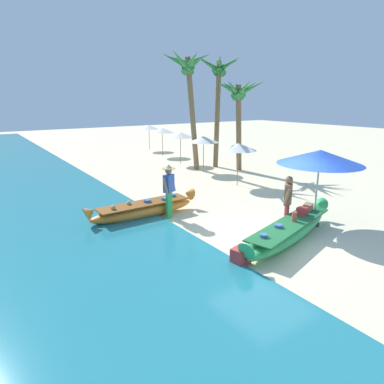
{
  "coord_description": "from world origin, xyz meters",
  "views": [
    {
      "loc": [
        -6.72,
        -6.14,
        3.77
      ],
      "look_at": [
        -0.94,
        2.43,
        0.9
      ],
      "focal_mm": 31.27,
      "sensor_mm": 36.0,
      "label": 1
    }
  ],
  "objects_px": {
    "boat_green_foreground": "(290,230)",
    "person_vendor_hatted": "(169,187)",
    "patio_umbrella_large": "(320,157)",
    "palm_tree_leaning_seaward": "(188,75)",
    "palm_tree_mid_cluster": "(239,97)",
    "palm_tree_tall_inland": "(218,78)",
    "person_tourist_customer": "(288,200)",
    "cooler_box": "(241,256)",
    "boat_orange_midground": "(144,209)"
  },
  "relations": [
    {
      "from": "boat_green_foreground",
      "to": "person_vendor_hatted",
      "type": "relative_size",
      "value": 2.61
    },
    {
      "from": "patio_umbrella_large",
      "to": "palm_tree_leaning_seaward",
      "type": "relative_size",
      "value": 0.4
    },
    {
      "from": "palm_tree_mid_cluster",
      "to": "palm_tree_tall_inland",
      "type": "bearing_deg",
      "value": 98.44
    },
    {
      "from": "boat_green_foreground",
      "to": "palm_tree_tall_inland",
      "type": "distance_m",
      "value": 11.5
    },
    {
      "from": "boat_green_foreground",
      "to": "palm_tree_leaning_seaward",
      "type": "xyz_separation_m",
      "value": [
        2.91,
        9.48,
        4.69
      ]
    },
    {
      "from": "person_tourist_customer",
      "to": "palm_tree_mid_cluster",
      "type": "bearing_deg",
      "value": 58.58
    },
    {
      "from": "boat_green_foreground",
      "to": "patio_umbrella_large",
      "type": "xyz_separation_m",
      "value": [
        1.51,
        0.35,
        1.84
      ]
    },
    {
      "from": "person_vendor_hatted",
      "to": "person_tourist_customer",
      "type": "distance_m",
      "value": 3.7
    },
    {
      "from": "person_tourist_customer",
      "to": "palm_tree_mid_cluster",
      "type": "xyz_separation_m",
      "value": [
        4.48,
        7.34,
        2.98
      ]
    },
    {
      "from": "patio_umbrella_large",
      "to": "cooler_box",
      "type": "height_order",
      "value": "patio_umbrella_large"
    },
    {
      "from": "boat_green_foreground",
      "to": "person_vendor_hatted",
      "type": "bearing_deg",
      "value": 118.23
    },
    {
      "from": "boat_green_foreground",
      "to": "palm_tree_mid_cluster",
      "type": "height_order",
      "value": "palm_tree_mid_cluster"
    },
    {
      "from": "person_vendor_hatted",
      "to": "boat_green_foreground",
      "type": "bearing_deg",
      "value": -61.77
    },
    {
      "from": "person_tourist_customer",
      "to": "patio_umbrella_large",
      "type": "bearing_deg",
      "value": -14.79
    },
    {
      "from": "person_tourist_customer",
      "to": "cooler_box",
      "type": "xyz_separation_m",
      "value": [
        -2.63,
        -0.92,
        -0.71
      ]
    },
    {
      "from": "boat_green_foreground",
      "to": "palm_tree_leaning_seaward",
      "type": "bearing_deg",
      "value": 72.94
    },
    {
      "from": "boat_orange_midground",
      "to": "palm_tree_tall_inland",
      "type": "distance_m",
      "value": 10.23
    },
    {
      "from": "palm_tree_mid_cluster",
      "to": "patio_umbrella_large",
      "type": "bearing_deg",
      "value": -114.74
    },
    {
      "from": "person_tourist_customer",
      "to": "patio_umbrella_large",
      "type": "distance_m",
      "value": 1.58
    },
    {
      "from": "palm_tree_mid_cluster",
      "to": "cooler_box",
      "type": "relative_size",
      "value": 10.87
    },
    {
      "from": "boat_orange_midground",
      "to": "palm_tree_leaning_seaward",
      "type": "bearing_deg",
      "value": 45.64
    },
    {
      "from": "person_vendor_hatted",
      "to": "palm_tree_tall_inland",
      "type": "relative_size",
      "value": 0.29
    },
    {
      "from": "patio_umbrella_large",
      "to": "cooler_box",
      "type": "bearing_deg",
      "value": -169.61
    },
    {
      "from": "palm_tree_mid_cluster",
      "to": "boat_orange_midground",
      "type": "bearing_deg",
      "value": -151.92
    },
    {
      "from": "patio_umbrella_large",
      "to": "cooler_box",
      "type": "distance_m",
      "value": 4.14
    },
    {
      "from": "cooler_box",
      "to": "palm_tree_mid_cluster",
      "type": "bearing_deg",
      "value": 34.28
    },
    {
      "from": "palm_tree_tall_inland",
      "to": "palm_tree_leaning_seaward",
      "type": "distance_m",
      "value": 1.9
    },
    {
      "from": "boat_green_foreground",
      "to": "patio_umbrella_large",
      "type": "bearing_deg",
      "value": 13.03
    },
    {
      "from": "person_vendor_hatted",
      "to": "palm_tree_mid_cluster",
      "type": "xyz_separation_m",
      "value": [
        6.86,
        4.51,
        2.86
      ]
    },
    {
      "from": "patio_umbrella_large",
      "to": "palm_tree_tall_inland",
      "type": "xyz_separation_m",
      "value": [
        3.29,
        9.05,
        2.74
      ]
    },
    {
      "from": "person_tourist_customer",
      "to": "cooler_box",
      "type": "relative_size",
      "value": 3.67
    },
    {
      "from": "boat_orange_midground",
      "to": "palm_tree_mid_cluster",
      "type": "xyz_separation_m",
      "value": [
        7.54,
        4.03,
        3.62
      ]
    },
    {
      "from": "boat_orange_midground",
      "to": "patio_umbrella_large",
      "type": "xyz_separation_m",
      "value": [
        4.04,
        -3.57,
        1.84
      ]
    },
    {
      "from": "boat_orange_midground",
      "to": "patio_umbrella_large",
      "type": "relative_size",
      "value": 1.59
    },
    {
      "from": "palm_tree_leaning_seaward",
      "to": "cooler_box",
      "type": "distance_m",
      "value": 11.99
    },
    {
      "from": "person_tourist_customer",
      "to": "cooler_box",
      "type": "bearing_deg",
      "value": -160.68
    },
    {
      "from": "boat_orange_midground",
      "to": "palm_tree_leaning_seaward",
      "type": "relative_size",
      "value": 0.64
    },
    {
      "from": "boat_green_foreground",
      "to": "palm_tree_mid_cluster",
      "type": "distance_m",
      "value": 10.07
    },
    {
      "from": "boat_orange_midground",
      "to": "palm_tree_leaning_seaward",
      "type": "height_order",
      "value": "palm_tree_leaning_seaward"
    },
    {
      "from": "person_tourist_customer",
      "to": "cooler_box",
      "type": "distance_m",
      "value": 2.88
    },
    {
      "from": "palm_tree_mid_cluster",
      "to": "person_tourist_customer",
      "type": "bearing_deg",
      "value": -121.42
    },
    {
      "from": "person_vendor_hatted",
      "to": "patio_umbrella_large",
      "type": "bearing_deg",
      "value": -42.6
    },
    {
      "from": "palm_tree_leaning_seaward",
      "to": "palm_tree_tall_inland",
      "type": "bearing_deg",
      "value": -2.69
    },
    {
      "from": "person_tourist_customer",
      "to": "boat_green_foreground",
      "type": "bearing_deg",
      "value": -131.08
    },
    {
      "from": "palm_tree_mid_cluster",
      "to": "person_vendor_hatted",
      "type": "bearing_deg",
      "value": -146.72
    },
    {
      "from": "boat_green_foreground",
      "to": "palm_tree_leaning_seaward",
      "type": "relative_size",
      "value": 0.75
    },
    {
      "from": "boat_orange_midground",
      "to": "palm_tree_tall_inland",
      "type": "relative_size",
      "value": 0.65
    },
    {
      "from": "boat_orange_midground",
      "to": "person_tourist_customer",
      "type": "distance_m",
      "value": 4.56
    },
    {
      "from": "boat_green_foreground",
      "to": "person_vendor_hatted",
      "type": "distance_m",
      "value": 3.98
    },
    {
      "from": "palm_tree_mid_cluster",
      "to": "cooler_box",
      "type": "xyz_separation_m",
      "value": [
        -7.12,
        -8.26,
        -3.69
      ]
    }
  ]
}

